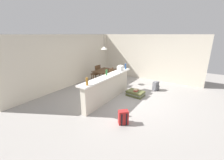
% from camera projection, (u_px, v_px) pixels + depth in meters
% --- Properties ---
extents(ground_plane, '(13.00, 13.00, 0.05)m').
position_uv_depth(ground_plane, '(125.00, 98.00, 6.05)').
color(ground_plane, gray).
extents(wall_back, '(6.60, 0.10, 2.50)m').
position_uv_depth(wall_back, '(71.00, 61.00, 7.23)').
color(wall_back, beige).
rests_on(wall_back, ground_plane).
extents(wall_right, '(0.10, 6.00, 2.50)m').
position_uv_depth(wall_right, '(146.00, 57.00, 8.28)').
color(wall_right, beige).
rests_on(wall_right, ground_plane).
extents(partition_half_wall, '(2.80, 0.20, 0.96)m').
position_uv_depth(partition_half_wall, '(108.00, 89.00, 5.69)').
color(partition_half_wall, beige).
rests_on(partition_half_wall, ground_plane).
extents(bar_countertop, '(2.96, 0.40, 0.05)m').
position_uv_depth(bar_countertop, '(108.00, 76.00, 5.54)').
color(bar_countertop, white).
rests_on(bar_countertop, partition_half_wall).
extents(bottle_amber, '(0.07, 0.07, 0.25)m').
position_uv_depth(bottle_amber, '(87.00, 81.00, 4.45)').
color(bottle_amber, '#9E661E').
rests_on(bottle_amber, bar_countertop).
extents(bottle_green, '(0.07, 0.07, 0.22)m').
position_uv_depth(bottle_green, '(107.00, 73.00, 5.54)').
color(bottle_green, '#2D6B38').
rests_on(bottle_green, bar_countertop).
extents(bottle_blue, '(0.08, 0.08, 0.26)m').
position_uv_depth(bottle_blue, '(126.00, 66.00, 6.48)').
color(bottle_blue, '#284C89').
rests_on(bottle_blue, bar_countertop).
extents(grocery_bag, '(0.26, 0.18, 0.22)m').
position_uv_depth(grocery_bag, '(120.00, 68.00, 6.23)').
color(grocery_bag, silver).
rests_on(grocery_bag, bar_countertop).
extents(dining_table, '(1.10, 0.80, 0.74)m').
position_uv_depth(dining_table, '(104.00, 72.00, 7.54)').
color(dining_table, '#4C331E').
rests_on(dining_table, ground_plane).
extents(dining_chair_near_partition, '(0.45, 0.45, 0.93)m').
position_uv_depth(dining_chair_near_partition, '(113.00, 76.00, 7.21)').
color(dining_chair_near_partition, '#4C331E').
rests_on(dining_chair_near_partition, ground_plane).
extents(dining_chair_far_side, '(0.43, 0.43, 0.93)m').
position_uv_depth(dining_chair_far_side, '(97.00, 73.00, 7.93)').
color(dining_chair_far_side, '#4C331E').
rests_on(dining_chair_far_side, ground_plane).
extents(pendant_lamp, '(0.34, 0.34, 0.76)m').
position_uv_depth(pendant_lamp, '(104.00, 48.00, 7.24)').
color(pendant_lamp, black).
extents(suitcase_flat_olive, '(0.54, 0.85, 0.22)m').
position_uv_depth(suitcase_flat_olive, '(135.00, 93.00, 6.20)').
color(suitcase_flat_olive, '#51562D').
rests_on(suitcase_flat_olive, ground_plane).
extents(backpack_grey, '(0.32, 0.30, 0.42)m').
position_uv_depth(backpack_grey, '(156.00, 86.00, 6.80)').
color(backpack_grey, slate).
rests_on(backpack_grey, ground_plane).
extents(backpack_red, '(0.34, 0.34, 0.42)m').
position_uv_depth(backpack_red, '(123.00, 117.00, 4.25)').
color(backpack_red, red).
rests_on(backpack_red, ground_plane).
extents(book_stack, '(0.26, 0.19, 0.06)m').
position_uv_depth(book_stack, '(136.00, 90.00, 6.19)').
color(book_stack, '#AD2D2D').
rests_on(book_stack, suitcase_flat_olive).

